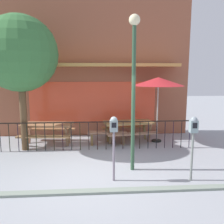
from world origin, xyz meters
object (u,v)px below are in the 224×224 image
parking_meter_far (193,132)px  street_tree (20,54)px  patio_umbrella (158,82)px  street_lamp (134,72)px  picnic_table_right (128,126)px  picnic_table_left (47,128)px  patio_bench (107,135)px  parking_meter_near (114,132)px

parking_meter_far → street_tree: size_ratio=0.36×
parking_meter_far → patio_umbrella: bearing=89.7°
street_tree → street_lamp: (3.34, -1.94, -0.55)m
picnic_table_right → patio_umbrella: 1.95m
picnic_table_left → street_lamp: size_ratio=0.48×
patio_umbrella → patio_bench: patio_umbrella is taller
picnic_table_left → parking_meter_far: parking_meter_far is taller
picnic_table_right → street_tree: bearing=-169.0°
parking_meter_far → street_tree: bearing=150.0°
street_tree → patio_bench: bearing=7.7°
patio_bench → parking_meter_near: 3.07m
parking_meter_near → parking_meter_far: size_ratio=1.00×
picnic_table_left → parking_meter_near: (2.14, -3.10, 0.60)m
parking_meter_near → patio_umbrella: bearing=59.8°
patio_umbrella → street_lamp: 2.94m
parking_meter_near → street_tree: size_ratio=0.36×
picnic_table_right → street_tree: street_tree is taller
parking_meter_near → street_lamp: bearing=48.7°
picnic_table_left → patio_umbrella: (4.02, 0.13, 1.62)m
picnic_table_right → street_lamp: 3.31m
picnic_table_right → parking_meter_near: 3.42m
picnic_table_left → street_lamp: 4.16m
picnic_table_left → patio_umbrella: 4.34m
street_lamp → parking_meter_far: bearing=-29.7°
picnic_table_left → street_tree: (-0.65, -0.53, 2.54)m
parking_meter_near → street_lamp: 1.61m
patio_umbrella → street_lamp: (-1.33, -2.60, 0.36)m
parking_meter_near → parking_meter_far: (1.86, -0.12, -0.00)m
picnic_table_left → street_tree: bearing=-140.5°
picnic_table_left → patio_umbrella: size_ratio=0.79×
picnic_table_right → parking_meter_near: bearing=-103.7°
picnic_table_left → parking_meter_far: bearing=-38.8°
picnic_table_left → parking_meter_far: 5.17m
picnic_table_right → street_tree: size_ratio=0.45×
picnic_table_left → patio_bench: size_ratio=1.34×
street_tree → street_lamp: 3.91m
patio_umbrella → parking_meter_far: bearing=-90.3°
street_lamp → street_tree: bearing=149.8°
street_tree → street_lamp: street_tree is taller
patio_bench → parking_meter_near: parking_meter_near is taller
parking_meter_far → parking_meter_near: bearing=176.4°
patio_bench → parking_meter_near: (-0.00, -2.95, 0.86)m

